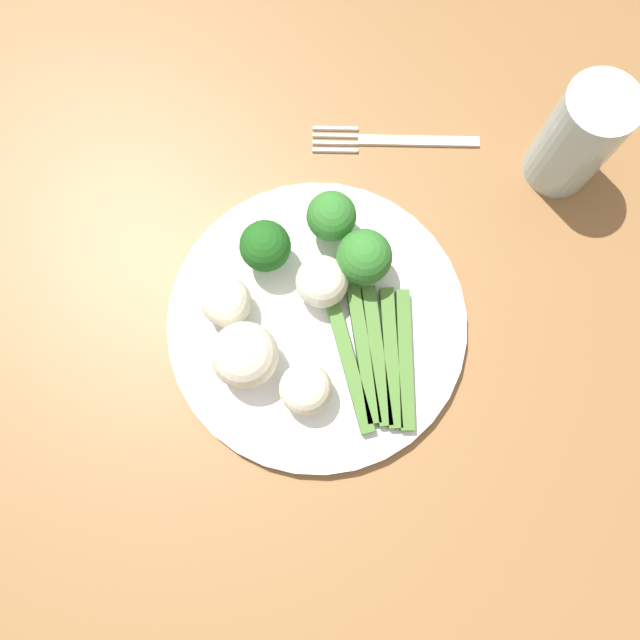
% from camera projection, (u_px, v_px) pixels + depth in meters
% --- Properties ---
extents(ground_plane, '(6.00, 6.00, 0.02)m').
position_uv_depth(ground_plane, '(317.00, 420.00, 1.34)').
color(ground_plane, gray).
extents(dining_table, '(1.31, 1.02, 0.76)m').
position_uv_depth(dining_table, '(314.00, 368.00, 0.69)').
color(dining_table, olive).
rests_on(dining_table, ground_plane).
extents(plate, '(0.27, 0.27, 0.01)m').
position_uv_depth(plate, '(320.00, 323.00, 0.59)').
color(plate, white).
rests_on(plate, dining_table).
extents(asparagus_bundle, '(0.14, 0.09, 0.01)m').
position_uv_depth(asparagus_bundle, '(377.00, 358.00, 0.57)').
color(asparagus_bundle, '#47752D').
rests_on(asparagus_bundle, plate).
extents(broccoli_outer_edge, '(0.04, 0.04, 0.06)m').
position_uv_depth(broccoli_outer_edge, '(335.00, 217.00, 0.57)').
color(broccoli_outer_edge, '#609E3D').
rests_on(broccoli_outer_edge, plate).
extents(broccoli_left, '(0.05, 0.05, 0.06)m').
position_uv_depth(broccoli_left, '(265.00, 246.00, 0.57)').
color(broccoli_left, '#4C7F2B').
rests_on(broccoli_left, plate).
extents(broccoli_right, '(0.05, 0.05, 0.06)m').
position_uv_depth(broccoli_right, '(364.00, 257.00, 0.56)').
color(broccoli_right, '#609E3D').
rests_on(broccoli_right, plate).
extents(cauliflower_front_left, '(0.05, 0.05, 0.05)m').
position_uv_depth(cauliflower_front_left, '(318.00, 281.00, 0.57)').
color(cauliflower_front_left, white).
rests_on(cauliflower_front_left, plate).
extents(cauliflower_near_fork, '(0.04, 0.04, 0.04)m').
position_uv_depth(cauliflower_near_fork, '(226.00, 302.00, 0.56)').
color(cauliflower_near_fork, silver).
rests_on(cauliflower_near_fork, plate).
extents(cauliflower_near_center, '(0.05, 0.05, 0.05)m').
position_uv_depth(cauliflower_near_center, '(304.00, 388.00, 0.55)').
color(cauliflower_near_center, white).
rests_on(cauliflower_near_center, plate).
extents(cauliflower_front, '(0.06, 0.06, 0.06)m').
position_uv_depth(cauliflower_front, '(245.00, 355.00, 0.55)').
color(cauliflower_front, white).
rests_on(cauliflower_front, plate).
extents(fork, '(0.04, 0.17, 0.00)m').
position_uv_depth(fork, '(393.00, 141.00, 0.64)').
color(fork, silver).
rests_on(fork, dining_table).
extents(water_glass, '(0.07, 0.07, 0.12)m').
position_uv_depth(water_glass, '(578.00, 138.00, 0.58)').
color(water_glass, silver).
rests_on(water_glass, dining_table).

